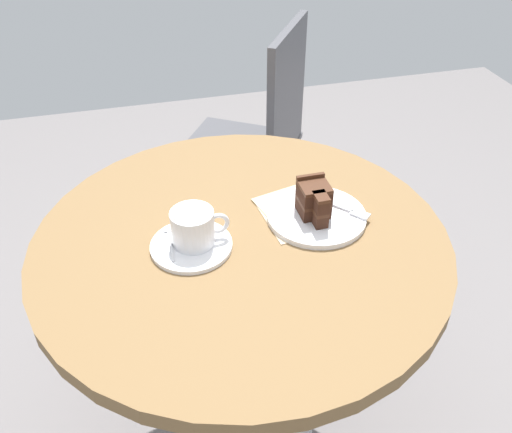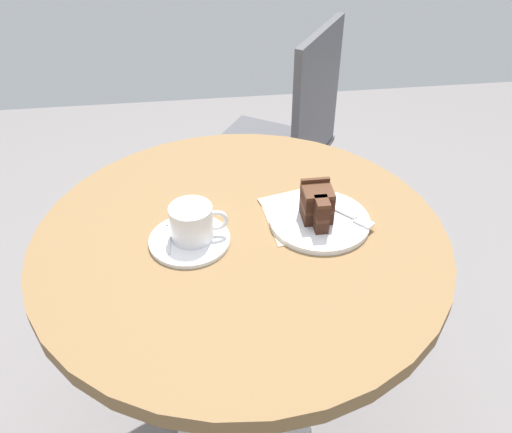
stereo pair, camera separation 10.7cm
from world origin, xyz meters
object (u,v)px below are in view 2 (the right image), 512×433
object	(u,v)px
napkin	(304,214)
cafe_chair	(289,134)
coffee_cup	(192,222)
cake_plate	(319,221)
fork	(347,215)
saucer	(190,240)
teaspoon	(170,231)
cake_slice	(318,205)

from	to	relation	value
napkin	cafe_chair	size ratio (longest dim) A/B	0.22
coffee_cup	cake_plate	bearing A→B (deg)	4.78
fork	napkin	distance (m)	0.09
saucer	teaspoon	xyz separation A→B (m)	(-0.04, 0.02, 0.01)
napkin	cafe_chair	distance (m)	0.75
saucer	cake_plate	size ratio (longest dim) A/B	0.77
cake_slice	cafe_chair	bearing A→B (deg)	83.42
cake_plate	fork	world-z (taller)	fork
cake_plate	fork	size ratio (longest dim) A/B	1.62
cafe_chair	fork	bearing A→B (deg)	31.35
coffee_cup	cafe_chair	xyz separation A→B (m)	(0.34, 0.76, -0.25)
saucer	cafe_chair	distance (m)	0.87
saucer	napkin	size ratio (longest dim) A/B	0.81
cake_slice	coffee_cup	bearing A→B (deg)	-175.22
coffee_cup	cake_slice	distance (m)	0.25
cake_plate	napkin	world-z (taller)	cake_plate
coffee_cup	cake_slice	xyz separation A→B (m)	(0.25, 0.02, 0.00)
teaspoon	cake_plate	distance (m)	0.31
napkin	cafe_chair	world-z (taller)	cafe_chair
saucer	cake_slice	size ratio (longest dim) A/B	1.83
fork	cake_slice	bearing A→B (deg)	-130.05
cake_slice	napkin	distance (m)	0.06
cake_slice	fork	size ratio (longest dim) A/B	0.69
cake_plate	napkin	size ratio (longest dim) A/B	1.05
fork	napkin	size ratio (longest dim) A/B	0.65
teaspoon	cafe_chair	bearing A→B (deg)	-26.00
teaspoon	cake_plate	world-z (taller)	teaspoon
cake_plate	napkin	distance (m)	0.04
napkin	cake_slice	bearing A→B (deg)	-59.69
cafe_chair	saucer	bearing A→B (deg)	8.68
cake_plate	cake_slice	size ratio (longest dim) A/B	2.37
fork	cafe_chair	xyz separation A→B (m)	(0.02, 0.74, -0.22)
fork	cafe_chair	distance (m)	0.77
saucer	coffee_cup	size ratio (longest dim) A/B	1.40
napkin	teaspoon	bearing A→B (deg)	-173.04
fork	cafe_chair	world-z (taller)	cafe_chair
cake_plate	napkin	bearing A→B (deg)	129.32
saucer	coffee_cup	bearing A→B (deg)	32.99
coffee_cup	napkin	distance (m)	0.24
fork	coffee_cup	bearing A→B (deg)	-127.35
saucer	cake_plate	bearing A→B (deg)	5.78
cake_slice	napkin	bearing A→B (deg)	120.31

